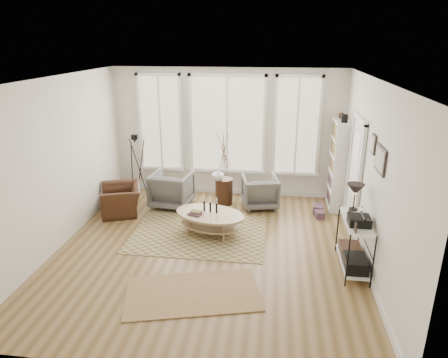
# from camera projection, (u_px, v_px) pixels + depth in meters

# --- Properties ---
(room) EXTENTS (5.50, 5.54, 2.90)m
(room) POSITION_uv_depth(u_px,v_px,m) (209.00, 171.00, 6.53)
(room) COLOR olive
(room) RESTS_ON ground
(bay_window) EXTENTS (4.14, 0.12, 2.24)m
(bay_window) POSITION_uv_depth(u_px,v_px,m) (227.00, 127.00, 8.99)
(bay_window) COLOR tan
(bay_window) RESTS_ON ground
(door) EXTENTS (0.09, 1.06, 2.22)m
(door) POSITION_uv_depth(u_px,v_px,m) (355.00, 174.00, 7.37)
(door) COLOR silver
(door) RESTS_ON ground
(bookcase) EXTENTS (0.31, 0.85, 2.06)m
(bookcase) POSITION_uv_depth(u_px,v_px,m) (338.00, 165.00, 8.45)
(bookcase) COLOR white
(bookcase) RESTS_ON ground
(low_shelf) EXTENTS (0.38, 1.08, 1.30)m
(low_shelf) POSITION_uv_depth(u_px,v_px,m) (354.00, 239.00, 6.25)
(low_shelf) COLOR white
(low_shelf) RESTS_ON ground
(wall_art) EXTENTS (0.04, 0.88, 0.44)m
(wall_art) POSITION_uv_depth(u_px,v_px,m) (378.00, 155.00, 5.79)
(wall_art) COLOR black
(wall_art) RESTS_ON ground
(rug_main) EXTENTS (2.49, 1.87, 0.01)m
(rug_main) POSITION_uv_depth(u_px,v_px,m) (199.00, 234.00, 7.52)
(rug_main) COLOR brown
(rug_main) RESTS_ON ground
(rug_runner) EXTENTS (2.11, 1.50, 0.01)m
(rug_runner) POSITION_uv_depth(u_px,v_px,m) (193.00, 293.00, 5.76)
(rug_runner) COLOR brown
(rug_runner) RESTS_ON ground
(coffee_table) EXTENTS (1.52, 1.19, 0.61)m
(coffee_table) POSITION_uv_depth(u_px,v_px,m) (210.00, 218.00, 7.43)
(coffee_table) COLOR tan
(coffee_table) RESTS_ON ground
(armchair_left) EXTENTS (0.91, 0.93, 0.77)m
(armchair_left) POSITION_uv_depth(u_px,v_px,m) (172.00, 189.00, 8.67)
(armchair_left) COLOR #61605C
(armchair_left) RESTS_ON ground
(armchair_right) EXTENTS (0.87, 0.89, 0.69)m
(armchair_right) POSITION_uv_depth(u_px,v_px,m) (260.00, 192.00, 8.64)
(armchair_right) COLOR #61605C
(armchair_right) RESTS_ON ground
(side_table) EXTENTS (0.39, 0.39, 1.62)m
(side_table) POSITION_uv_depth(u_px,v_px,m) (224.00, 170.00, 8.67)
(side_table) COLOR #3C2114
(side_table) RESTS_ON ground
(vase) EXTENTS (0.32, 0.32, 0.26)m
(vase) POSITION_uv_depth(u_px,v_px,m) (218.00, 174.00, 8.62)
(vase) COLOR silver
(vase) RESTS_ON side_table
(accent_chair) EXTENTS (1.13, 1.06, 0.59)m
(accent_chair) POSITION_uv_depth(u_px,v_px,m) (122.00, 199.00, 8.36)
(accent_chair) COLOR #3C2114
(accent_chair) RESTS_ON ground
(tripod_camera) EXTENTS (0.52, 0.52, 1.46)m
(tripod_camera) POSITION_uv_depth(u_px,v_px,m) (137.00, 169.00, 9.10)
(tripod_camera) COLOR black
(tripod_camera) RESTS_ON ground
(book_stack_near) EXTENTS (0.25, 0.29, 0.17)m
(book_stack_near) POSITION_uv_depth(u_px,v_px,m) (318.00, 209.00, 8.41)
(book_stack_near) COLOR maroon
(book_stack_near) RESTS_ON ground
(book_stack_far) EXTENTS (0.21, 0.25, 0.14)m
(book_stack_far) POSITION_uv_depth(u_px,v_px,m) (319.00, 214.00, 8.18)
(book_stack_far) COLOR maroon
(book_stack_far) RESTS_ON ground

